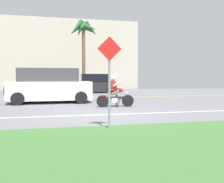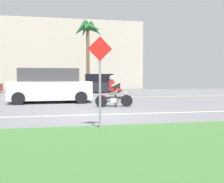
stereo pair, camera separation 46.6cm
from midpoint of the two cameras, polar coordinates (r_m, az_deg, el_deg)
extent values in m
cube|color=slate|center=(11.63, -4.28, -3.47)|extent=(56.00, 30.00, 0.04)
cube|color=#3D6B33|center=(4.73, 4.50, -13.00)|extent=(56.00, 3.80, 0.06)
cube|color=silver|center=(8.72, -2.34, -5.61)|extent=(50.40, 0.12, 0.01)
cube|color=yellow|center=(16.10, -5.87, -1.49)|extent=(50.40, 0.12, 0.01)
cylinder|color=black|center=(11.10, 4.76, -2.26)|extent=(0.56, 0.10, 0.55)
cylinder|color=black|center=(10.89, -1.41, -2.35)|extent=(0.56, 0.10, 0.55)
cylinder|color=#B7BAC1|center=(11.06, 4.30, -1.09)|extent=(0.25, 0.05, 0.48)
cube|color=black|center=(10.97, 1.71, -1.54)|extent=(1.01, 0.12, 0.11)
cube|color=#B7BAC1|center=(10.97, 1.47, -2.12)|extent=(0.30, 0.19, 0.22)
ellipsoid|color=maroon|center=(10.97, 2.57, 0.30)|extent=(0.41, 0.22, 0.20)
cube|color=black|center=(10.92, 0.76, -0.01)|extent=(0.45, 0.22, 0.09)
cube|color=maroon|center=(10.87, -1.31, -1.05)|extent=(0.30, 0.16, 0.06)
cylinder|color=#B7BAC1|center=(11.03, 3.93, 0.09)|extent=(0.05, 0.57, 0.03)
sphere|color=#B7BAC1|center=(11.06, 4.49, -0.48)|extent=(0.13, 0.13, 0.13)
cylinder|color=#B7BAC1|center=(11.05, 0.28, -2.42)|extent=(0.46, 0.08, 0.06)
cube|color=maroon|center=(10.91, 1.04, 1.45)|extent=(0.21, 0.30, 0.46)
sphere|color=silver|center=(10.91, 1.24, 3.29)|extent=(0.24, 0.24, 0.24)
cylinder|color=brown|center=(10.85, 1.70, -0.27)|extent=(0.37, 0.13, 0.23)
cylinder|color=brown|center=(11.04, 1.53, -0.21)|extent=(0.37, 0.13, 0.23)
cylinder|color=brown|center=(11.12, 2.06, -2.21)|extent=(0.10, 0.10, 0.56)
cylinder|color=brown|center=(10.90, 2.48, -2.50)|extent=(0.19, 0.11, 0.31)
cylinder|color=tan|center=(10.76, 2.18, 1.79)|extent=(0.42, 0.09, 0.26)
cylinder|color=tan|center=(11.12, 1.83, 1.84)|extent=(0.42, 0.09, 0.26)
cube|color=white|center=(13.42, -13.39, 0.29)|extent=(4.36, 2.07, 0.98)
cube|color=#444346|center=(13.41, -13.80, 3.88)|extent=(3.14, 1.77, 0.71)
cylinder|color=black|center=(12.62, -20.68, -1.59)|extent=(0.64, 0.23, 0.64)
cylinder|color=black|center=(12.46, -6.40, -1.45)|extent=(0.64, 0.23, 0.64)
cylinder|color=black|center=(14.60, -19.31, -0.92)|extent=(0.64, 0.23, 0.64)
cylinder|color=black|center=(14.46, -6.99, -0.79)|extent=(0.64, 0.23, 0.64)
cylinder|color=black|center=(13.72, -22.89, 0.39)|extent=(0.21, 0.58, 0.58)
cube|color=white|center=(21.54, -17.58, 0.95)|extent=(4.08, 1.83, 0.72)
cube|color=#444346|center=(21.50, -16.97, 2.79)|extent=(2.37, 1.55, 0.66)
cylinder|color=black|center=(22.31, -13.60, 0.49)|extent=(0.56, 0.19, 0.56)
cylinder|color=black|center=(22.63, -20.98, 0.40)|extent=(0.56, 0.19, 0.56)
cylinder|color=black|center=(20.57, -13.81, 0.25)|extent=(0.56, 0.19, 0.56)
cylinder|color=black|center=(20.91, -21.81, 0.16)|extent=(0.56, 0.19, 0.56)
cube|color=#232328|center=(21.45, -3.33, 1.20)|extent=(4.22, 1.86, 0.80)
cube|color=black|center=(21.46, -2.66, 3.26)|extent=(2.45, 1.58, 0.74)
cylinder|color=black|center=(22.55, 0.26, 0.62)|extent=(0.56, 0.19, 0.56)
cylinder|color=black|center=(22.26, -7.43, 0.55)|extent=(0.56, 0.19, 0.56)
cylinder|color=black|center=(20.78, 1.07, 0.38)|extent=(0.56, 0.19, 0.56)
cylinder|color=black|center=(20.46, -7.28, 0.31)|extent=(0.56, 0.19, 0.56)
cylinder|color=brown|center=(23.42, -5.26, 7.75)|extent=(0.33, 0.33, 6.31)
sphere|color=#235B28|center=(23.87, -5.31, 15.32)|extent=(0.85, 0.85, 0.85)
cone|color=#235B28|center=(24.01, -3.54, 14.81)|extent=(1.65, 0.83, 1.56)
cone|color=#235B28|center=(24.34, -4.04, 14.65)|extent=(1.70, 1.57, 0.98)
cone|color=#235B28|center=(24.48, -6.07, 14.58)|extent=(1.12, 1.70, 1.54)
cone|color=#235B28|center=(24.14, -6.94, 14.73)|extent=(1.73, 1.33, 1.45)
cone|color=#235B28|center=(23.47, -6.90, 15.06)|extent=(1.65, 1.21, 1.59)
cone|color=#235B28|center=(23.12, -5.68, 15.25)|extent=(1.04, 1.83, 1.14)
cone|color=#235B28|center=(23.38, -3.87, 15.12)|extent=(1.65, 1.63, 1.11)
cylinder|color=gray|center=(6.04, -0.71, -0.78)|extent=(0.06, 0.06, 1.85)
cube|color=red|center=(6.05, -0.69, 10.29)|extent=(0.62, 0.03, 0.62)
cube|color=beige|center=(29.62, -11.05, 8.49)|extent=(18.75, 4.00, 8.08)
camera|label=1|loc=(0.23, -88.93, 0.06)|focal=37.85mm
camera|label=2|loc=(0.23, 91.07, -0.06)|focal=37.85mm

